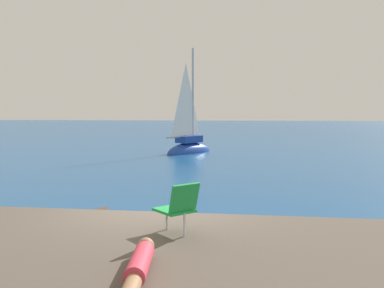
{
  "coord_description": "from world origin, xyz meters",
  "views": [
    {
      "loc": [
        1.42,
        -8.24,
        2.78
      ],
      "look_at": [
        -0.63,
        14.19,
        0.85
      ],
      "focal_mm": 40.72,
      "sensor_mm": 36.0,
      "label": 1
    }
  ],
  "objects": [
    {
      "name": "beach_chair",
      "position": [
        0.63,
        -1.85,
        1.3
      ],
      "size": [
        0.76,
        0.76,
        0.8
      ],
      "rotation": [
        0.0,
        0.0,
        2.32
      ],
      "color": "green",
      "rests_on": "shore_ledge"
    },
    {
      "name": "ground_plane",
      "position": [
        0.0,
        0.0,
        0.0
      ],
      "size": [
        160.0,
        160.0,
        0.0
      ],
      "primitive_type": "plane",
      "color": "navy"
    },
    {
      "name": "boulder_seaward",
      "position": [
        -1.7,
        0.08,
        0.0
      ],
      "size": [
        1.9,
        1.75,
        1.29
      ],
      "primitive_type": "cube",
      "rotation": [
        0.19,
        -0.18,
        0.3
      ],
      "color": "brown",
      "rests_on": "ground"
    },
    {
      "name": "person_sunbather",
      "position": [
        0.38,
        -3.55,
        0.97
      ],
      "size": [
        0.32,
        1.76,
        0.25
      ],
      "rotation": [
        0.0,
        0.0,
        4.78
      ],
      "color": "#DB384C",
      "rests_on": "shore_ledge"
    },
    {
      "name": "shore_ledge",
      "position": [
        0.13,
        -2.59,
        0.43
      ],
      "size": [
        8.23,
        4.59,
        0.85
      ],
      "primitive_type": "cube",
      "rotation": [
        0.0,
        0.0,
        -0.05
      ],
      "color": "brown",
      "rests_on": "ground"
    },
    {
      "name": "boulder_inland",
      "position": [
        2.5,
        -0.06,
        0.0
      ],
      "size": [
        1.81,
        1.93,
        1.11
      ],
      "primitive_type": "cube",
      "rotation": [
        -0.11,
        0.16,
        0.82
      ],
      "color": "#4E4C39",
      "rests_on": "ground"
    },
    {
      "name": "sailboat_near",
      "position": [
        -1.15,
        17.84,
        0.38
      ],
      "size": [
        3.14,
        3.68,
        6.93
      ],
      "rotation": [
        0.0,
        0.0,
        0.94
      ],
      "color": "#193D99",
      "rests_on": "ground"
    }
  ]
}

